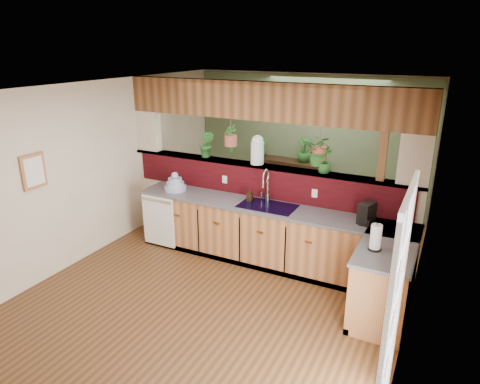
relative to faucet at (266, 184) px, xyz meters
The scene contains 28 objects.
ground 1.63m from the faucet, 97.95° to the right, with size 4.60×7.00×0.01m, color #4F3118.
ceiling 1.83m from the faucet, 97.95° to the right, with size 4.60×7.00×0.01m, color brown.
wall_back 2.38m from the faucet, 93.79° to the left, with size 4.60×0.02×2.60m, color beige.
wall_left 2.71m from the faucet, 155.36° to the right, with size 0.02×7.00×2.60m, color beige.
wall_right 2.42m from the faucet, 27.75° to the right, with size 0.02×7.00×2.60m, color beige.
pass_through_partition 0.26m from the faucet, 120.11° to the left, with size 4.60×0.21×2.60m.
pass_through_ledge 0.34m from the faucet, 125.24° to the left, with size 4.60×0.21×0.04m, color brown.
header_beam 1.19m from the faucet, 125.24° to the left, with size 4.60×0.15×0.55m, color brown.
sage_backwall 2.36m from the faucet, 93.83° to the left, with size 4.55×0.02×2.55m, color #576C4A.
countertop 1.02m from the faucet, 20.82° to the right, with size 4.14×1.52×0.90m.
dishwasher 1.85m from the faucet, 164.16° to the right, with size 0.58×0.03×0.82m.
navy_sink 0.39m from the faucet, 58.68° to the right, with size 0.82×0.50×0.18m.
french_door 3.22m from the faucet, 48.96° to the right, with size 0.06×1.02×2.16m, color white.
framed_print 3.12m from the faucet, 141.58° to the right, with size 0.04×0.35×0.45m.
faucet is the anchor object (origin of this frame).
dish_stack 1.51m from the faucet, behind, with size 0.34×0.34×0.30m.
soap_dispenser 0.30m from the faucet, 162.63° to the right, with size 0.08×0.08×0.18m, color #392314.
coffee_maker 1.49m from the faucet, ahead, with size 0.15×0.25×0.28m.
paper_towel 1.93m from the faucet, 26.93° to the right, with size 0.15×0.15×0.32m.
glass_jar 0.55m from the faucet, 138.35° to the left, with size 0.20×0.20×0.44m.
ledge_plant_left 1.23m from the faucet, 168.82° to the left, with size 0.23×0.19×0.42m, color #20551E.
ledge_plant_right 0.90m from the faucet, 16.01° to the left, with size 0.20×0.20×0.37m, color #20551E.
hanging_plant_a 1.01m from the faucet, 162.29° to the left, with size 0.25×0.21×0.53m.
hanging_plant_b 1.03m from the faucet, 17.75° to the left, with size 0.40×0.35×0.56m.
shelving_console 2.26m from the faucet, 100.85° to the left, with size 1.43×0.38×0.95m, color black.
shelf_plant_a 2.35m from the faucet, 115.29° to the left, with size 0.21×0.14×0.40m, color #20551E.
shelf_plant_b 2.13m from the faucet, 93.97° to the left, with size 0.26×0.26×0.47m, color #20551E.
floor_plant 1.57m from the faucet, 77.21° to the left, with size 0.70×0.61×0.78m, color #20551E.
Camera 1 is at (2.48, -4.31, 3.10)m, focal length 32.00 mm.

